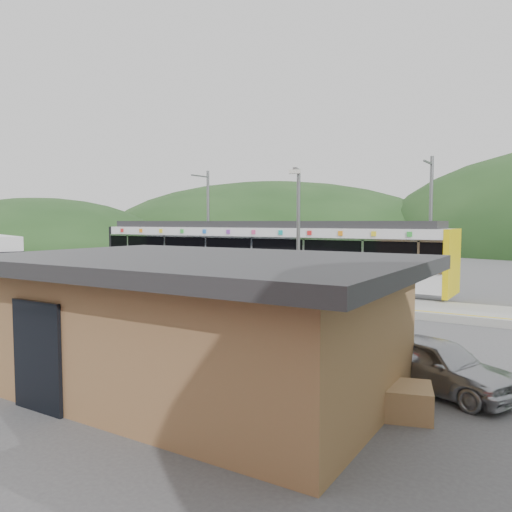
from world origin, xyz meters
The scene contains 11 objects.
ground centered at (0.00, 0.00, 0.00)m, with size 120.00×120.00×0.00m, color #4C4C4F.
hills centered at (6.19, 5.29, 0.00)m, with size 146.00×149.00×26.00m.
platform centered at (0.00, 3.30, 0.15)m, with size 26.00×3.20×0.30m, color #9E9E99.
yellow_line centered at (0.00, 2.00, 0.30)m, with size 26.00×0.10×0.01m, color yellow.
train centered at (-1.57, 6.00, 2.06)m, with size 20.44×3.01×3.74m.
catenary_mast_west centered at (-7.00, 8.56, 3.65)m, with size 0.18×1.80×7.00m.
catenary_mast_east centered at (7.00, 8.56, 3.65)m, with size 0.18×1.80×7.00m.
station_shelter centered at (6.00, -9.01, 1.55)m, with size 9.20×6.20×3.00m.
car centered at (10.42, -6.21, 0.60)m, with size 1.43×3.54×1.21m, color #B1B4B9.
pallet_stack centered at (10.12, -8.03, 0.30)m, with size 1.43×1.30×0.60m.
lamp_post centered at (5.39, -3.12, 3.25)m, with size 0.40×1.01×5.42m.
Camera 1 is at (12.67, -17.48, 3.75)m, focal length 35.00 mm.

